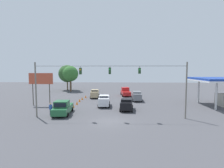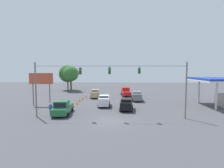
# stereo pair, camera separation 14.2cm
# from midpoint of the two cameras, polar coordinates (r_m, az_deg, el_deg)

# --- Properties ---
(ground_plane) EXTENTS (140.00, 140.00, 0.00)m
(ground_plane) POSITION_cam_midpoint_polar(r_m,az_deg,el_deg) (22.76, -1.13, -12.21)
(ground_plane) COLOR #47474C
(overhead_signal_span) EXTENTS (20.74, 0.38, 7.66)m
(overhead_signal_span) POSITION_cam_midpoint_polar(r_m,az_deg,el_deg) (23.72, -1.02, 0.25)
(overhead_signal_span) COLOR slate
(overhead_signal_span) RESTS_ON ground_plane
(sedan_black_crossing_near) EXTENTS (2.37, 4.09, 1.86)m
(sedan_black_crossing_near) POSITION_cam_midpoint_polar(r_m,az_deg,el_deg) (28.86, 4.62, -6.62)
(sedan_black_crossing_near) COLOR black
(sedan_black_crossing_near) RESTS_ON ground_plane
(pickup_truck_red_oncoming_deep) EXTENTS (2.62, 5.39, 2.12)m
(pickup_truck_red_oncoming_deep) POSITION_cam_midpoint_polar(r_m,az_deg,el_deg) (44.78, 4.36, -2.60)
(pickup_truck_red_oncoming_deep) COLOR red
(pickup_truck_red_oncoming_deep) RESTS_ON ground_plane
(sedan_white_withflow_mid) EXTENTS (2.20, 4.30, 2.01)m
(sedan_white_withflow_mid) POSITION_cam_midpoint_polar(r_m,az_deg,el_deg) (31.87, -2.75, -5.40)
(sedan_white_withflow_mid) COLOR silver
(sedan_white_withflow_mid) RESTS_ON ground_plane
(sedan_tan_withflow_far) EXTENTS (2.22, 4.60, 1.93)m
(sedan_tan_withflow_far) POSITION_cam_midpoint_polar(r_m,az_deg,el_deg) (41.72, -5.70, -3.09)
(sedan_tan_withflow_far) COLOR tan
(sedan_tan_withflow_far) RESTS_ON ground_plane
(pickup_truck_green_parked_shoulder) EXTENTS (2.60, 5.53, 2.12)m
(pickup_truck_green_parked_shoulder) POSITION_cam_midpoint_polar(r_m,az_deg,el_deg) (27.12, -15.93, -7.50)
(pickup_truck_green_parked_shoulder) COLOR #236038
(pickup_truck_green_parked_shoulder) RESTS_ON ground_plane
(sedan_grey_oncoming_far) EXTENTS (2.11, 4.57, 2.01)m
(sedan_grey_oncoming_far) POSITION_cam_midpoint_polar(r_m,az_deg,el_deg) (37.84, 7.99, -3.85)
(sedan_grey_oncoming_far) COLOR slate
(sedan_grey_oncoming_far) RESTS_ON ground_plane
(traffic_cone_nearest) EXTENTS (0.42, 0.42, 0.64)m
(traffic_cone_nearest) POSITION_cam_midpoint_polar(r_m,az_deg,el_deg) (28.96, -14.19, -8.02)
(traffic_cone_nearest) COLOR orange
(traffic_cone_nearest) RESTS_ON ground_plane
(traffic_cone_second) EXTENTS (0.42, 0.42, 0.64)m
(traffic_cone_second) POSITION_cam_midpoint_polar(r_m,az_deg,el_deg) (31.59, -12.66, -6.94)
(traffic_cone_second) COLOR orange
(traffic_cone_second) RESTS_ON ground_plane
(traffic_cone_third) EXTENTS (0.42, 0.42, 0.64)m
(traffic_cone_third) POSITION_cam_midpoint_polar(r_m,az_deg,el_deg) (34.00, -11.49, -6.10)
(traffic_cone_third) COLOR orange
(traffic_cone_third) RESTS_ON ground_plane
(traffic_cone_fourth) EXTENTS (0.42, 0.42, 0.64)m
(traffic_cone_fourth) POSITION_cam_midpoint_polar(r_m,az_deg,el_deg) (36.84, -10.66, -5.26)
(traffic_cone_fourth) COLOR orange
(traffic_cone_fourth) RESTS_ON ground_plane
(traffic_cone_fifth) EXTENTS (0.42, 0.42, 0.64)m
(traffic_cone_fifth) POSITION_cam_midpoint_polar(r_m,az_deg,el_deg) (39.26, -9.83, -4.64)
(traffic_cone_fifth) COLOR orange
(traffic_cone_fifth) RESTS_ON ground_plane
(traffic_cone_farthest) EXTENTS (0.42, 0.42, 0.64)m
(traffic_cone_farthest) POSITION_cam_midpoint_polar(r_m,az_deg,el_deg) (41.93, -8.71, -4.03)
(traffic_cone_farthest) COLOR orange
(traffic_cone_farthest) RESTS_ON ground_plane
(roadside_billboard) EXTENTS (4.49, 0.16, 6.02)m
(roadside_billboard) POSITION_cam_midpoint_polar(r_m,az_deg,el_deg) (34.82, -22.31, 0.87)
(roadside_billboard) COLOR #4C473D
(roadside_billboard) RESTS_ON ground_plane
(pedestrian) EXTENTS (0.40, 0.28, 1.76)m
(pedestrian) POSITION_cam_midpoint_polar(r_m,az_deg,el_deg) (27.37, -19.54, -7.67)
(pedestrian) COLOR #2D334C
(pedestrian) RESTS_ON ground_plane
(tree_horizon_left) EXTENTS (5.59, 5.59, 8.18)m
(tree_horizon_left) POSITION_cam_midpoint_polar(r_m,az_deg,el_deg) (58.75, -14.47, 3.28)
(tree_horizon_left) COLOR brown
(tree_horizon_left) RESTS_ON ground_plane
(tree_horizon_right) EXTENTS (4.72, 4.72, 7.81)m
(tree_horizon_right) POSITION_cam_midpoint_polar(r_m,az_deg,el_deg) (54.85, -13.49, 3.26)
(tree_horizon_right) COLOR brown
(tree_horizon_right) RESTS_ON ground_plane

